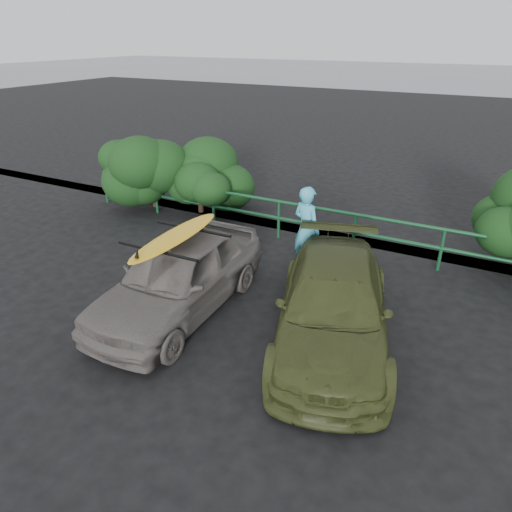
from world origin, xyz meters
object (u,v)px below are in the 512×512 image
Objects in this scene: surfboard at (176,236)px; sedan at (179,276)px; man at (306,229)px; olive_vehicle at (333,306)px; guardrail at (315,226)px.

sedan is at bearing 0.00° from surfboard.
man is at bearing 59.94° from sedan.
sedan reaches higher than olive_vehicle.
surfboard is (-1.21, -4.02, 1.04)m from guardrail.
man reaches higher than surfboard.
surfboard is at bearing 0.00° from sedan.
guardrail is at bearing 98.41° from olive_vehicle.
guardrail is 4.32m from surfboard.
olive_vehicle is (2.90, 0.45, -0.06)m from sedan.
sedan is 2.20× the size of man.
guardrail is 7.17× the size of man.
olive_vehicle is 1.80× the size of surfboard.
man is 0.77× the size of surfboard.
man is (-1.41, 2.24, 0.31)m from olive_vehicle.
sedan is 3.09m from man.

